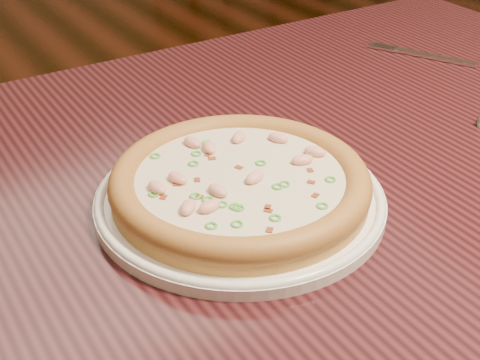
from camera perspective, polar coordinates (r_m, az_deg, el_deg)
hero_table at (r=0.84m, az=5.16°, el=-3.68°), size 1.20×0.80×0.75m
plate at (r=0.69m, az=0.00°, el=-1.50°), size 0.30×0.30×0.02m
pizza at (r=0.68m, az=-0.01°, el=-0.20°), size 0.27×0.27×0.03m
fork at (r=1.11m, az=15.54°, el=10.23°), size 0.10×0.16×0.00m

